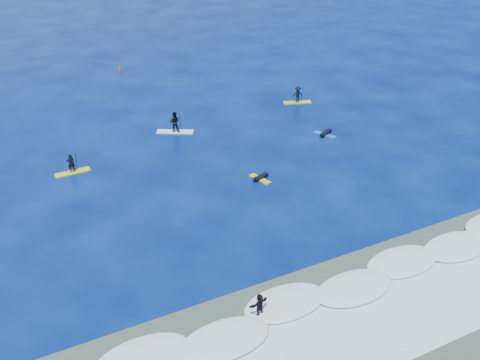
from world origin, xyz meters
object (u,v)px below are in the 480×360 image
sup_paddler_right (298,96)px  prone_paddler_near (260,178)px  sup_paddler_center (175,124)px  prone_paddler_far (325,134)px  wave_surfer (260,306)px  marker_buoy (120,69)px  sup_paddler_left (72,166)px

sup_paddler_right → prone_paddler_near: 15.76m
sup_paddler_center → prone_paddler_near: size_ratio=1.66×
prone_paddler_far → sup_paddler_center: bearing=36.1°
wave_surfer → sup_paddler_right: bearing=42.0°
prone_paddler_far → marker_buoy: marker_buoy is taller
sup_paddler_right → prone_paddler_near: size_ratio=1.46×
sup_paddler_left → wave_surfer: 20.64m
sup_paddler_left → sup_paddler_right: 23.38m
sup_paddler_left → prone_paddler_near: size_ratio=1.36×
sup_paddler_right → prone_paddler_far: sup_paddler_right is taller
sup_paddler_right → marker_buoy: sup_paddler_right is taller
sup_paddler_center → marker_buoy: 18.14m
sup_paddler_left → prone_paddler_far: 21.43m
prone_paddler_far → sup_paddler_right: bearing=-38.1°
sup_paddler_left → prone_paddler_near: sup_paddler_left is taller
wave_surfer → marker_buoy: size_ratio=3.12×
sup_paddler_center → prone_paddler_far: 13.26m
sup_paddler_left → prone_paddler_near: bearing=-31.8°
sup_paddler_right → wave_surfer: size_ratio=1.44×
prone_paddler_far → marker_buoy: bearing=0.2°
sup_paddler_left → wave_surfer: (5.68, -19.85, 0.21)m
prone_paddler_near → prone_paddler_far: prone_paddler_far is taller
prone_paddler_near → marker_buoy: marker_buoy is taller
sup_paddler_center → prone_paddler_far: size_ratio=1.55×
prone_paddler_near → wave_surfer: 14.27m
sup_paddler_right → wave_surfer: sup_paddler_right is taller
sup_paddler_left → sup_paddler_center: sup_paddler_center is taller
prone_paddler_near → marker_buoy: size_ratio=3.07×
prone_paddler_far → wave_surfer: (-15.53, -16.79, 0.64)m
marker_buoy → wave_surfer: bearing=-95.5°
sup_paddler_center → prone_paddler_far: (11.58, -6.42, -0.70)m
sup_paddler_right → sup_paddler_center: bearing=-156.1°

